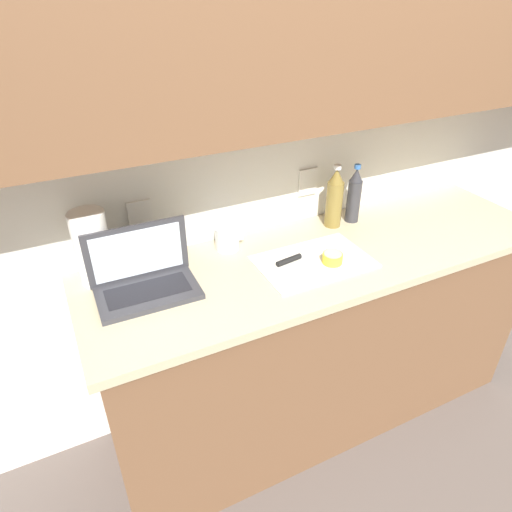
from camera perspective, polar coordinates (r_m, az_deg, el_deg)
ground_plane at (r=2.47m, az=7.17°, el=-18.24°), size 12.00×12.00×0.00m
wall_back at (r=1.81m, az=6.58°, el=21.21°), size 5.20×0.38×2.60m
counter_unit at (r=2.14m, az=8.44°, el=-9.74°), size 1.98×0.60×0.93m
laptop at (r=1.64m, az=-13.85°, el=-2.46°), size 0.36×0.22×0.23m
cutting_board at (r=1.79m, az=7.19°, el=-0.70°), size 0.44×0.29×0.01m
knife at (r=1.78m, az=5.05°, el=-0.23°), size 0.28×0.07×0.02m
lemon_half_cut at (r=1.77m, az=9.54°, el=-0.26°), size 0.08×0.08×0.04m
bottle_green_soda at (r=2.07m, az=12.16°, el=7.38°), size 0.06×0.06×0.27m
bottle_oil_tall at (r=2.01m, az=9.79°, el=7.09°), size 0.07×0.07×0.28m
measuring_cup at (r=1.84m, az=-3.61°, el=2.29°), size 0.12×0.10×0.10m
paper_towel_roll at (r=1.70m, az=-19.74°, el=0.97°), size 0.12×0.12×0.27m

